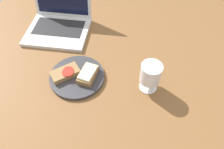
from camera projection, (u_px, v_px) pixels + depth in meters
wooden_table at (105, 84)px, 92.08cm from camera, size 140.00×140.00×3.00cm
plate at (77, 77)px, 91.82cm from camera, size 23.00×23.00×1.47cm
sandwich_with_tomato at (65, 73)px, 90.55cm from camera, size 13.02×12.14×2.75cm
sandwich_with_cheese at (88, 74)px, 89.70cm from camera, size 7.82×11.28×3.40cm
wine_glass at (151, 74)px, 83.14cm from camera, size 8.14×8.14×12.91cm
laptop at (59, 21)px, 110.02cm from camera, size 30.19×28.90×22.00cm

